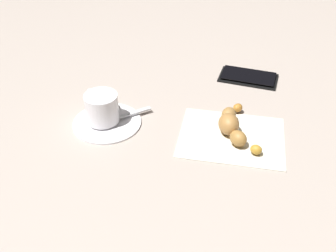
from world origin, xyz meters
TOP-DOWN VIEW (x-y plane):
  - ground_plane at (0.00, 0.00)m, footprint 1.80×1.80m
  - saucer at (0.14, 0.03)m, footprint 0.13×0.13m
  - espresso_cup at (0.15, 0.03)m, footprint 0.08×0.07m
  - teaspoon at (0.13, 0.02)m, footprint 0.09×0.10m
  - sugar_packet at (0.16, 0.00)m, footprint 0.05×0.06m
  - napkin at (-0.10, -0.01)m, footprint 0.21×0.18m
  - croissant at (-0.10, -0.02)m, footprint 0.10×0.14m
  - cell_phone at (-0.09, -0.23)m, footprint 0.13×0.07m

SIDE VIEW (x-z plane):
  - ground_plane at x=0.00m, z-range 0.00..0.00m
  - napkin at x=-0.10m, z-range 0.00..0.00m
  - saucer at x=0.14m, z-range 0.00..0.01m
  - cell_phone at x=-0.09m, z-range 0.00..0.01m
  - teaspoon at x=0.13m, z-range 0.01..0.02m
  - sugar_packet at x=0.16m, z-range 0.01..0.01m
  - croissant at x=-0.10m, z-range 0.00..0.04m
  - espresso_cup at x=0.15m, z-range 0.01..0.06m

